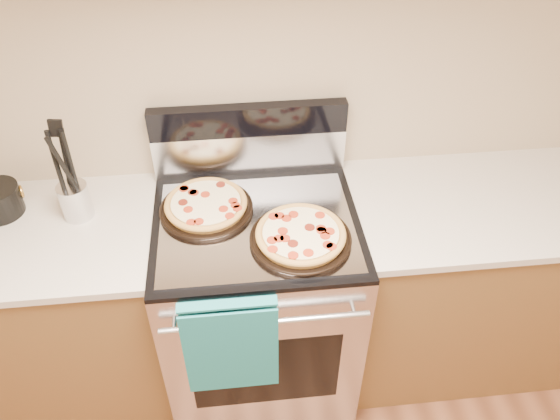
{
  "coord_description": "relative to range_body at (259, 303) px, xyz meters",
  "views": [
    {
      "loc": [
        -0.07,
        0.16,
        2.26
      ],
      "look_at": [
        0.08,
        1.55,
        1.05
      ],
      "focal_mm": 35.0,
      "sensor_mm": 36.0,
      "label": 1
    }
  ],
  "objects": [
    {
      "name": "dish_towel",
      "position": [
        -0.12,
        -0.38,
        0.25
      ],
      "size": [
        0.32,
        0.05,
        0.42
      ],
      "primitive_type": null,
      "color": "teal",
      "rests_on": "oven_handle"
    },
    {
      "name": "wall_back",
      "position": [
        0.0,
        0.35,
        0.9
      ],
      "size": [
        4.0,
        0.0,
        4.0
      ],
      "primitive_type": "plane",
      "rotation": [
        1.57,
        0.0,
        0.0
      ],
      "color": "tan",
      "rests_on": "ground"
    },
    {
      "name": "cabinet_left",
      "position": [
        -0.88,
        0.03,
        -0.01
      ],
      "size": [
        1.0,
        0.62,
        0.88
      ],
      "primitive_type": "cube",
      "color": "brown",
      "rests_on": "ground"
    },
    {
      "name": "oven_window",
      "position": [
        0.0,
        -0.34,
        0.0
      ],
      "size": [
        0.56,
        0.01,
        0.4
      ],
      "primitive_type": "cube",
      "color": "black",
      "rests_on": "range_body"
    },
    {
      "name": "range_body",
      "position": [
        0.0,
        0.0,
        0.0
      ],
      "size": [
        0.76,
        0.68,
        0.9
      ],
      "primitive_type": "cube",
      "color": "#B7B7BC",
      "rests_on": "ground"
    },
    {
      "name": "cabinet_right",
      "position": [
        0.88,
        0.03,
        -0.01
      ],
      "size": [
        1.0,
        0.62,
        0.88
      ],
      "primitive_type": "cube",
      "color": "brown",
      "rests_on": "ground"
    },
    {
      "name": "pepperoni_pizza_front",
      "position": [
        0.15,
        -0.13,
        0.5
      ],
      "size": [
        0.46,
        0.46,
        0.05
      ],
      "primitive_type": null,
      "rotation": [
        0.0,
        0.0,
        -0.4
      ],
      "color": "#AF7D35",
      "rests_on": "foil_sheet"
    },
    {
      "name": "foil_sheet",
      "position": [
        0.0,
        -0.03,
        0.47
      ],
      "size": [
        0.7,
        0.55,
        0.01
      ],
      "primitive_type": "cube",
      "color": "gray",
      "rests_on": "cooktop"
    },
    {
      "name": "countertop_right",
      "position": [
        0.88,
        0.03,
        0.45
      ],
      "size": [
        1.02,
        0.64,
        0.03
      ],
      "primitive_type": "cube",
      "color": "beige",
      "rests_on": "cabinet_right"
    },
    {
      "name": "backsplash_upper",
      "position": [
        0.0,
        0.31,
        0.71
      ],
      "size": [
        0.76,
        0.06,
        0.12
      ],
      "primitive_type": "cube",
      "color": "black",
      "rests_on": "backsplash_lower"
    },
    {
      "name": "pepperoni_pizza_back",
      "position": [
        -0.18,
        0.07,
        0.5
      ],
      "size": [
        0.44,
        0.44,
        0.05
      ],
      "primitive_type": null,
      "rotation": [
        0.0,
        0.0,
        -0.34
      ],
      "color": "#AF7D35",
      "rests_on": "foil_sheet"
    },
    {
      "name": "utensil_crock",
      "position": [
        -0.65,
        0.11,
        0.53
      ],
      "size": [
        0.14,
        0.14,
        0.14
      ],
      "primitive_type": "cylinder",
      "rotation": [
        0.0,
        0.0,
        0.36
      ],
      "color": "silver",
      "rests_on": "countertop_left"
    },
    {
      "name": "backsplash_lower",
      "position": [
        0.0,
        0.31,
        0.56
      ],
      "size": [
        0.76,
        0.06,
        0.18
      ],
      "primitive_type": "cube",
      "color": "silver",
      "rests_on": "cooktop"
    },
    {
      "name": "cooktop",
      "position": [
        0.0,
        0.0,
        0.46
      ],
      "size": [
        0.76,
        0.68,
        0.02
      ],
      "primitive_type": "cube",
      "color": "black",
      "rests_on": "range_body"
    },
    {
      "name": "oven_handle",
      "position": [
        0.0,
        -0.38,
        0.35
      ],
      "size": [
        0.7,
        0.03,
        0.03
      ],
      "primitive_type": "cylinder",
      "rotation": [
        0.0,
        1.57,
        0.0
      ],
      "color": "silver",
      "rests_on": "range_body"
    },
    {
      "name": "countertop_left",
      "position": [
        -0.88,
        0.03,
        0.45
      ],
      "size": [
        1.02,
        0.64,
        0.03
      ],
      "primitive_type": "cube",
      "color": "beige",
      "rests_on": "cabinet_left"
    }
  ]
}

